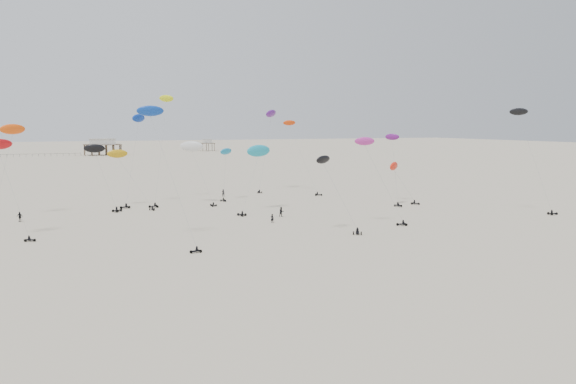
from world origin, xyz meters
name	(u,v)px	position (x,y,z in m)	size (l,w,h in m)	color
ground_plane	(165,176)	(0.00, 200.00, 0.00)	(900.00, 900.00, 0.00)	beige
pavilion_main	(103,148)	(-10.00, 350.00, 4.22)	(21.00, 13.00, 9.80)	brown
pavilion_small	(207,146)	(60.00, 380.00, 3.49)	(9.00, 7.00, 8.00)	brown
pier_fence	(4,156)	(-62.00, 350.00, 0.77)	(80.20, 0.20, 1.50)	black
rig_0	(225,163)	(2.57, 133.33, 8.83)	(4.57, 6.48, 12.38)	black
rig_1	(338,191)	(8.59, 87.09, 6.82)	(6.99, 7.68, 12.92)	black
rig_2	(159,137)	(-19.73, 90.94, 15.90)	(6.96, 14.05, 22.41)	black
rig_3	(395,163)	(35.83, 112.60, 9.26)	(5.05, 10.15, 16.11)	black
rig_4	(123,162)	(-20.99, 131.35, 9.71)	(8.61, 11.69, 15.31)	black
rig_5	(101,166)	(-25.76, 126.47, 9.18)	(7.24, 6.71, 13.91)	black
rig_6	(399,174)	(36.11, 111.31, 6.75)	(7.55, 5.34, 9.68)	black
rig_7	(299,148)	(24.33, 139.80, 11.80)	(5.66, 14.15, 21.09)	black
rig_8	(257,158)	(4.03, 115.00, 10.97)	(10.00, 9.52, 14.64)	black
rig_9	(135,144)	(-18.12, 133.31, 13.50)	(7.58, 10.80, 20.47)	black
rig_10	(163,130)	(-11.39, 136.30, 16.39)	(8.76, 16.78, 26.99)	black
rig_11	(530,146)	(53.27, 90.81, 13.40)	(7.35, 8.19, 21.20)	black
rig_12	(378,170)	(18.44, 91.18, 9.80)	(8.22, 6.59, 15.82)	black
rig_13	(9,145)	(-42.58, 126.59, 13.89)	(7.78, 3.82, 18.01)	black
rig_14	(3,159)	(-41.83, 103.36, 12.32)	(7.62, 8.76, 16.09)	black
rig_15	(194,152)	(-5.69, 129.97, 11.62)	(6.61, 10.12, 14.65)	black
rig_16	(270,122)	(19.13, 147.86, 18.44)	(8.91, 9.45, 22.17)	black
spectator_0	(272,223)	(1.62, 99.55, 0.00)	(0.70, 0.48, 1.93)	black
spectator_1	(281,217)	(5.61, 105.12, 0.00)	(1.11, 0.64, 2.26)	black
spectator_2	(20,222)	(-40.88, 118.35, 0.00)	(1.27, 0.68, 2.15)	black
spectator_3	(223,197)	(3.49, 138.96, 0.00)	(0.79, 0.54, 2.18)	black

